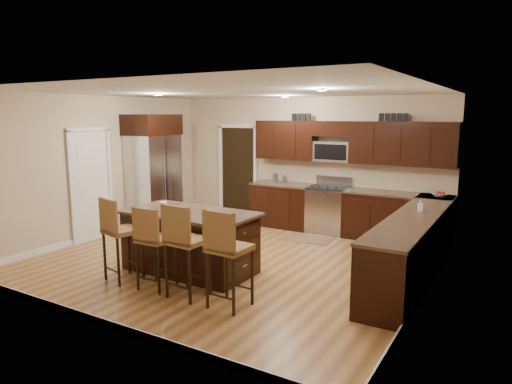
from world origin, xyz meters
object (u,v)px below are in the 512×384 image
Objects in this scene: stool_mid at (153,239)px; stool_right at (184,240)px; stool_extra at (226,248)px; island at (190,243)px; stool_left at (118,230)px; range at (328,209)px; refrigerator at (153,171)px.

stool_right reaches higher than stool_mid.
stool_mid is 1.19m from stool_extra.
stool_left reaches higher than island.
stool_extra reaches higher than island.
stool_extra is at bearing -34.15° from island.
island is 1.64× the size of stool_extra.
range is 4.17m from stool_mid.
refrigerator reaches higher than stool_extra.
stool_left is 0.51× the size of refrigerator.
stool_extra is (1.19, -0.01, 0.06)m from stool_mid.
island is at bearing -106.18° from range.
stool_right is 0.65m from stool_extra.
refrigerator reaches higher than range.
island is 3.05m from refrigerator.
stool_right is at bearing -177.39° from stool_extra.
stool_mid is 0.54m from stool_right.
stool_extra is at bearing -2.63° from stool_mid.
stool_mid is (0.65, 0.00, -0.03)m from stool_left.
stool_extra reaches higher than range.
stool_right is (0.59, -0.85, 0.34)m from island.
island is 1.55m from stool_extra.
stool_right and stool_extra have the same top height.
range is 3.36m from island.
stool_extra is at bearing 13.52° from stool_left.
stool_right reaches higher than island.
stool_mid is at bearing -85.96° from island.
stool_right reaches higher than range.
refrigerator is at bearing 130.32° from stool_mid.
range is 0.97× the size of stool_mid.
stool_left is 0.97× the size of stool_right.
refrigerator is (-3.30, -1.45, 0.73)m from range.
range is 0.93× the size of stool_left.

